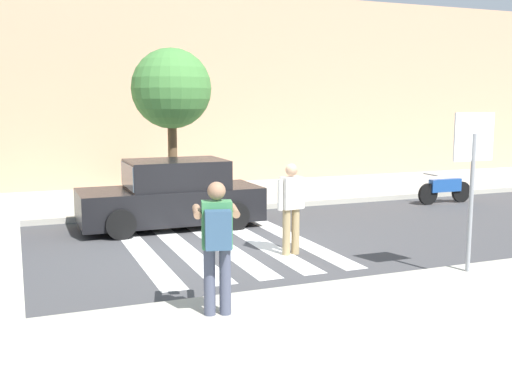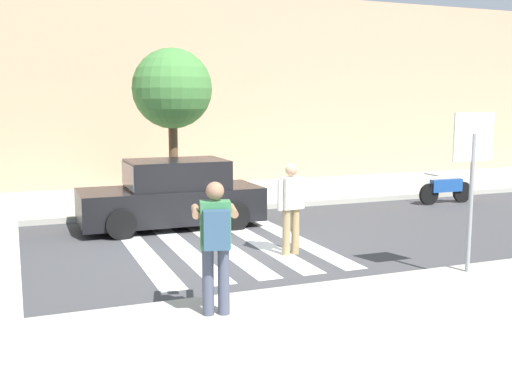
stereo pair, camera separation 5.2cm
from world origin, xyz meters
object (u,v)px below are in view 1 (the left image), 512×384
Objects in this scene: stop_sign at (473,157)px; motorcycle at (445,189)px; parked_car_black at (172,196)px; photographer_with_backpack at (217,237)px; pedestrian_crossing at (291,204)px; street_tree_center at (171,90)px.

stop_sign is 7.81m from motorcycle.
parked_car_black is at bearing -177.85° from motorcycle.
photographer_with_backpack is (-4.39, -0.44, -0.83)m from stop_sign.
street_tree_center is (-0.88, 5.49, 2.20)m from pedestrian_crossing.
stop_sign is at bearing -70.34° from street_tree_center.
stop_sign reaches higher than parked_car_black.
pedestrian_crossing is 0.42× the size of parked_car_black.
parked_car_black is 3.31m from street_tree_center.
photographer_with_backpack reaches higher than parked_car_black.
street_tree_center is at bearing 75.16° from parked_car_black.
stop_sign reaches higher than photographer_with_backpack.
street_tree_center is at bearing 79.70° from photographer_with_backpack.
photographer_with_backpack is at bearing -174.31° from stop_sign.
photographer_with_backpack is 11.13m from motorcycle.
motorcycle is at bearing 36.35° from photographer_with_backpack.
pedestrian_crossing is at bearing -66.44° from parked_car_black.
pedestrian_crossing is 0.98× the size of motorcycle.
motorcycle is 8.12m from street_tree_center.
photographer_with_backpack is at bearing -143.65° from motorcycle.
street_tree_center is at bearing 99.15° from pedestrian_crossing.
parked_car_black is at bearing 113.56° from pedestrian_crossing.
stop_sign is 1.45× the size of motorcycle.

